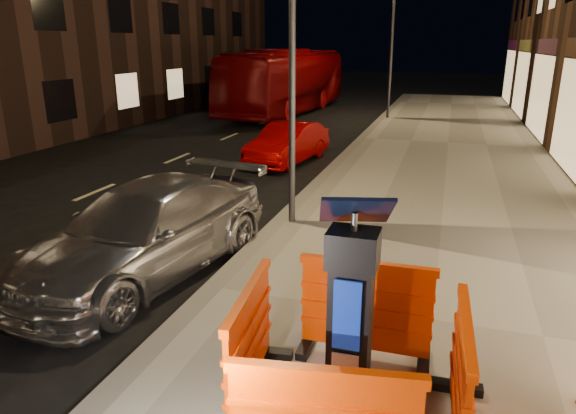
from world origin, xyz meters
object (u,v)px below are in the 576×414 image
(barrier_back, at_px, (366,310))
(car_silver, at_px, (150,272))
(barrier_kerbside, at_px, (249,343))
(barrier_bldgside, at_px, (460,381))
(parking_kiosk, at_px, (350,316))
(bus_doubledecker, at_px, (287,113))
(car_red, at_px, (288,163))

(barrier_back, distance_m, car_silver, 3.96)
(barrier_kerbside, relative_size, barrier_bldgside, 1.00)
(parking_kiosk, distance_m, car_silver, 4.50)
(barrier_back, relative_size, car_silver, 0.31)
(car_silver, bearing_deg, bus_doubledecker, 111.12)
(barrier_kerbside, height_order, car_silver, barrier_kerbside)
(barrier_back, bearing_deg, car_red, 111.00)
(car_silver, relative_size, car_red, 1.32)
(barrier_kerbside, height_order, bus_doubledecker, bus_doubledecker)
(parking_kiosk, relative_size, barrier_bldgside, 1.40)
(barrier_bldgside, bearing_deg, barrier_back, 42.92)
(barrier_kerbside, relative_size, car_silver, 0.31)
(barrier_back, bearing_deg, car_silver, 156.52)
(barrier_back, xyz_separation_m, bus_doubledecker, (-7.33, 20.39, -0.71))
(barrier_back, xyz_separation_m, barrier_bldgside, (0.95, -0.95, 0.00))
(bus_doubledecker, bearing_deg, barrier_bldgside, -65.04)
(car_silver, height_order, bus_doubledecker, bus_doubledecker)
(parking_kiosk, distance_m, barrier_back, 1.05)
(parking_kiosk, distance_m, bus_doubledecker, 22.60)
(barrier_back, relative_size, barrier_bldgside, 1.00)
(barrier_kerbside, xyz_separation_m, barrier_bldgside, (1.90, 0.00, 0.00))
(parking_kiosk, bearing_deg, car_silver, 141.86)
(barrier_back, relative_size, car_red, 0.40)
(barrier_bldgside, xyz_separation_m, car_red, (-4.78, 10.40, -0.71))
(car_silver, xyz_separation_m, car_red, (-0.23, 7.96, 0.00))
(parking_kiosk, bearing_deg, barrier_kerbside, 175.92)
(barrier_kerbside, height_order, barrier_bldgside, same)
(parking_kiosk, distance_m, barrier_kerbside, 1.05)
(parking_kiosk, xyz_separation_m, barrier_kerbside, (-0.95, 0.00, -0.44))
(parking_kiosk, xyz_separation_m, bus_doubledecker, (-7.33, 21.34, -1.16))
(car_red, bearing_deg, barrier_back, -59.75)
(car_red, bearing_deg, bus_doubledecker, 115.90)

